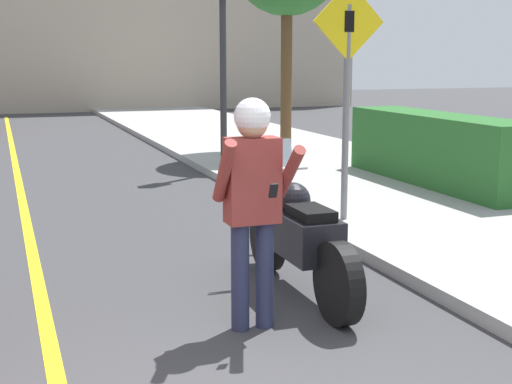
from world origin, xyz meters
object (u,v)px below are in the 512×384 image
Objects in this scene: crossing_sign at (347,79)px; traffic_light at (223,21)px; person_biker at (253,189)px; motorcycle at (299,237)px.

traffic_light is at bearing 90.33° from crossing_sign.
person_biker is at bearing -128.49° from crossing_sign.
person_biker is 3.52m from crossing_sign.
person_biker is 7.99m from traffic_light.
motorcycle is 0.60× the size of traffic_light.
person_biker is at bearing -135.33° from motorcycle.
crossing_sign is (1.48, 2.04, 1.31)m from motorcycle.
motorcycle is 2.84m from crossing_sign.
person_biker is 0.48× the size of traffic_light.
crossing_sign is 4.92m from traffic_light.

